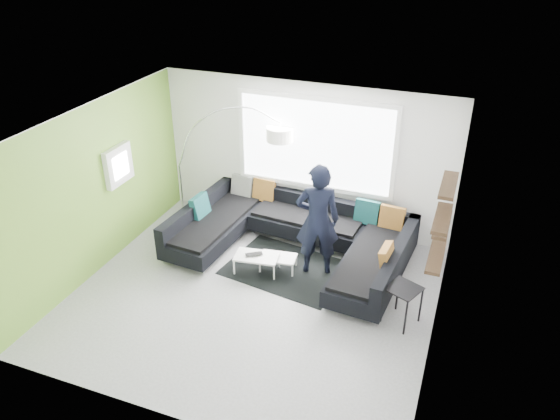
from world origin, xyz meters
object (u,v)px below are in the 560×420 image
(sectional_sofa, at_px, (290,239))
(coffee_table, at_px, (267,263))
(arc_lamp, at_px, (179,166))
(laptop, at_px, (254,256))
(side_table, at_px, (402,305))
(person, at_px, (317,220))

(sectional_sofa, xyz_separation_m, coffee_table, (-0.23, -0.51, -0.22))
(arc_lamp, height_order, laptop, arc_lamp)
(sectional_sofa, xyz_separation_m, side_table, (2.10, -1.03, -0.07))
(sectional_sofa, height_order, coffee_table, sectional_sofa)
(coffee_table, xyz_separation_m, laptop, (-0.19, -0.11, 0.16))
(arc_lamp, bearing_deg, side_table, -34.00)
(coffee_table, distance_m, laptop, 0.27)
(laptop, bearing_deg, person, -11.57)
(side_table, bearing_deg, arc_lamp, 160.97)
(sectional_sofa, relative_size, coffee_table, 4.37)
(coffee_table, bearing_deg, arc_lamp, 146.94)
(arc_lamp, height_order, person, arc_lamp)
(coffee_table, bearing_deg, laptop, -157.98)
(arc_lamp, xyz_separation_m, person, (2.96, -0.74, -0.19))
(coffee_table, height_order, arc_lamp, arc_lamp)
(arc_lamp, distance_m, person, 3.06)
(coffee_table, xyz_separation_m, side_table, (2.33, -0.53, 0.15))
(arc_lamp, height_order, side_table, arc_lamp)
(sectional_sofa, height_order, side_table, sectional_sofa)
(arc_lamp, bearing_deg, sectional_sofa, -27.25)
(sectional_sofa, distance_m, arc_lamp, 2.60)
(coffee_table, distance_m, person, 1.16)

